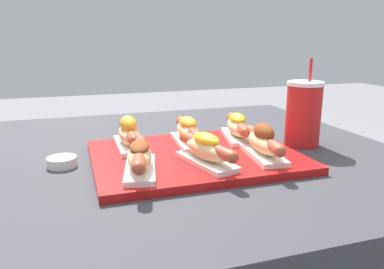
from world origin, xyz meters
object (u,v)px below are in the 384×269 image
object	(u,v)px
sauce_bowl	(62,161)
drink_cup	(303,114)
serving_tray	(195,156)
hot_dog_2	(263,142)
hot_dog_5	(237,127)
hot_dog_1	(206,149)
hot_dog_3	(129,134)
hot_dog_0	(140,157)
hot_dog_4	(188,131)

from	to	relation	value
sauce_bowl	drink_cup	size ratio (longest dim) A/B	0.29
serving_tray	drink_cup	distance (m)	0.33
sauce_bowl	hot_dog_2	bearing A→B (deg)	-16.18
hot_dog_2	sauce_bowl	xyz separation A→B (m)	(-0.44, 0.13, -0.04)
hot_dog_5	sauce_bowl	distance (m)	0.45
hot_dog_2	hot_dog_1	bearing A→B (deg)	-176.85
hot_dog_3	hot_dog_5	xyz separation A→B (m)	(0.29, -0.01, -0.00)
hot_dog_0	hot_dog_1	distance (m)	0.15
hot_dog_2	hot_dog_5	bearing A→B (deg)	86.43
drink_cup	hot_dog_2	bearing A→B (deg)	-148.48
serving_tray	hot_dog_2	bearing A→B (deg)	-29.59
hot_dog_5	drink_cup	world-z (taller)	drink_cup
serving_tray	hot_dog_0	bearing A→B (deg)	-148.30
hot_dog_0	hot_dog_2	bearing A→B (deg)	2.42
drink_cup	hot_dog_5	bearing A→B (deg)	162.30
hot_dog_4	sauce_bowl	distance (m)	0.31
hot_dog_5	drink_cup	size ratio (longest dim) A/B	0.87
sauce_bowl	drink_cup	bearing A→B (deg)	-1.78
serving_tray	hot_dog_4	bearing A→B (deg)	84.24
hot_dog_4	hot_dog_5	world-z (taller)	same
serving_tray	hot_dog_5	size ratio (longest dim) A/B	2.35
hot_dog_3	hot_dog_4	world-z (taller)	hot_dog_3
hot_dog_4	drink_cup	distance (m)	0.31
hot_dog_0	sauce_bowl	bearing A→B (deg)	137.76
serving_tray	hot_dog_5	xyz separation A→B (m)	(0.15, 0.08, 0.04)
hot_dog_1	sauce_bowl	bearing A→B (deg)	155.63
hot_dog_1	hot_dog_2	distance (m)	0.14
hot_dog_1	hot_dog_5	size ratio (longest dim) A/B	0.99
hot_dog_3	hot_dog_4	xyz separation A→B (m)	(0.15, -0.02, -0.00)
hot_dog_0	hot_dog_1	bearing A→B (deg)	1.71
sauce_bowl	hot_dog_5	bearing A→B (deg)	4.32
hot_dog_0	serving_tray	bearing A→B (deg)	31.70
hot_dog_0	hot_dog_2	world-z (taller)	hot_dog_2
hot_dog_2	hot_dog_4	world-z (taller)	hot_dog_2
hot_dog_1	serving_tray	bearing A→B (deg)	88.55
drink_cup	hot_dog_1	bearing A→B (deg)	-159.92
hot_dog_1	drink_cup	bearing A→B (deg)	20.08
serving_tray	sauce_bowl	size ratio (longest dim) A/B	7.12
serving_tray	sauce_bowl	world-z (taller)	sauce_bowl
hot_dog_1	hot_dog_3	world-z (taller)	hot_dog_3
hot_dog_4	hot_dog_3	bearing A→B (deg)	174.01
hot_dog_3	sauce_bowl	world-z (taller)	hot_dog_3
serving_tray	hot_dog_3	distance (m)	0.18
serving_tray	sauce_bowl	distance (m)	0.31
hot_dog_5	drink_cup	xyz separation A→B (m)	(0.17, -0.05, 0.04)
hot_dog_5	sauce_bowl	size ratio (longest dim) A/B	3.03
hot_dog_0	hot_dog_3	distance (m)	0.18
hot_dog_2	hot_dog_3	world-z (taller)	hot_dog_3
hot_dog_0	hot_dog_1	size ratio (longest dim) A/B	1.01
hot_dog_3	hot_dog_5	bearing A→B (deg)	-2.04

